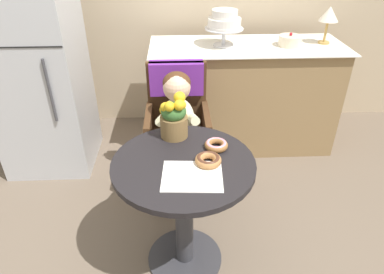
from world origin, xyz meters
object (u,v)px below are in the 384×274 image
(seated_child, at_px, (178,117))
(refrigerator, at_px, (36,63))
(donut_front, at_px, (216,145))
(tiered_cake_stand, at_px, (224,22))
(round_layer_cake, at_px, (290,41))
(cafe_table, at_px, (184,194))
(table_lamp, at_px, (329,16))
(flower_vase, at_px, (174,117))
(donut_mid, at_px, (208,160))
(wicker_chair, at_px, (177,111))

(seated_child, xyz_separation_m, refrigerator, (-1.03, 0.56, 0.17))
(donut_front, distance_m, refrigerator, 1.58)
(tiered_cake_stand, bearing_deg, round_layer_cake, -3.38)
(cafe_table, xyz_separation_m, round_layer_cake, (0.87, 1.27, 0.43))
(seated_child, bearing_deg, donut_front, -64.92)
(tiered_cake_stand, bearing_deg, table_lamp, 1.45)
(cafe_table, distance_m, table_lamp, 1.87)
(flower_vase, xyz_separation_m, refrigerator, (-1.01, 0.85, 0.01))
(donut_mid, distance_m, table_lamp, 1.74)
(donut_mid, height_order, table_lamp, table_lamp)
(seated_child, xyz_separation_m, donut_mid, (0.14, -0.56, 0.07))
(cafe_table, height_order, wicker_chair, wicker_chair)
(wicker_chair, relative_size, flower_vase, 3.83)
(donut_front, xyz_separation_m, tiered_cake_stand, (0.18, 1.18, 0.34))
(donut_front, xyz_separation_m, donut_mid, (-0.05, -0.14, 0.00))
(cafe_table, height_order, flower_vase, flower_vase)
(cafe_table, height_order, round_layer_cake, round_layer_cake)
(wicker_chair, xyz_separation_m, refrigerator, (-1.03, 0.41, 0.21))
(cafe_table, distance_m, seated_child, 0.57)
(wicker_chair, height_order, donut_front, wicker_chair)
(donut_mid, xyz_separation_m, round_layer_cake, (0.75, 1.29, 0.20))
(table_lamp, relative_size, refrigerator, 0.17)
(refrigerator, bearing_deg, flower_vase, -40.15)
(donut_front, relative_size, round_layer_cake, 0.68)
(seated_child, distance_m, table_lamp, 1.49)
(cafe_table, relative_size, tiered_cake_stand, 2.40)
(flower_vase, distance_m, refrigerator, 1.32)
(donut_mid, bearing_deg, refrigerator, 136.26)
(donut_mid, height_order, refrigerator, refrigerator)
(wicker_chair, distance_m, round_layer_cake, 1.11)
(table_lamp, xyz_separation_m, refrigerator, (-2.22, -0.22, -0.27))
(tiered_cake_stand, bearing_deg, cafe_table, -105.21)
(cafe_table, xyz_separation_m, tiered_cake_stand, (0.35, 1.30, 0.57))
(donut_mid, bearing_deg, wicker_chair, 101.36)
(cafe_table, bearing_deg, flower_vase, 99.93)
(wicker_chair, relative_size, donut_front, 7.77)
(tiered_cake_stand, height_order, table_lamp, table_lamp)
(tiered_cake_stand, xyz_separation_m, refrigerator, (-1.40, -0.20, -0.23))
(donut_mid, bearing_deg, flower_vase, 121.24)
(tiered_cake_stand, height_order, refrigerator, refrigerator)
(tiered_cake_stand, xyz_separation_m, round_layer_cake, (0.52, -0.03, -0.14))
(round_layer_cake, bearing_deg, table_lamp, 9.91)
(refrigerator, bearing_deg, wicker_chair, -21.52)
(cafe_table, xyz_separation_m, wicker_chair, (-0.02, 0.69, 0.13))
(round_layer_cake, distance_m, refrigerator, 1.93)
(seated_child, height_order, donut_mid, seated_child)
(tiered_cake_stand, distance_m, round_layer_cake, 0.54)
(wicker_chair, xyz_separation_m, donut_front, (0.20, -0.58, 0.10))
(cafe_table, bearing_deg, seated_child, 92.43)
(flower_vase, distance_m, table_lamp, 1.64)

